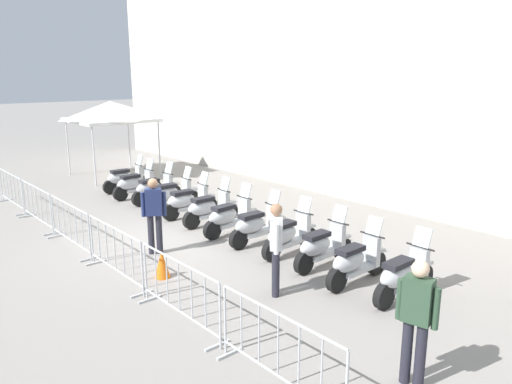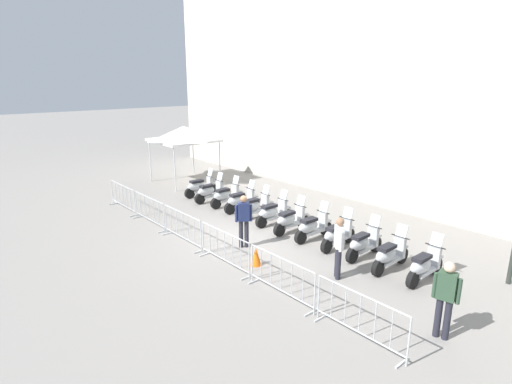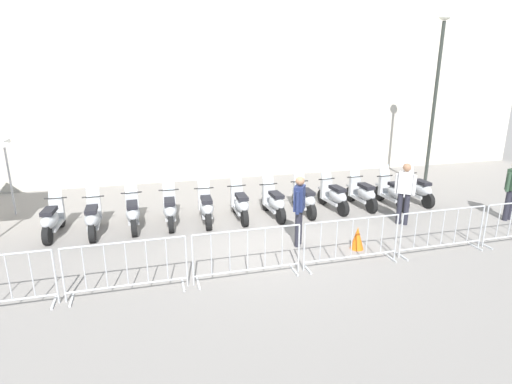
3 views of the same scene
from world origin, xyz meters
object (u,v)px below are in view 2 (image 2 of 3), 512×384
object	(u,v)px
motorcycle_7	(312,227)
barrier_segment_3	(225,249)
barrier_segment_2	(182,228)
barrier_segment_5	(360,317)
motorcycle_5	(273,213)
barrier_segment_0	(123,198)
traffic_cone	(256,256)
barrier_segment_4	(281,278)
motorcycle_6	(290,220)
motorcycle_11	(424,266)
officer_near_row_end	(339,244)
officer_mid_plaza	(244,218)
officer_by_barriers	(446,296)
motorcycle_10	(389,255)
motorcycle_8	(337,235)
motorcycle_3	(241,201)
motorcycle_4	(255,207)
motorcycle_2	(226,196)
barrier_segment_1	(149,211)
motorcycle_1	(210,192)
motorcycle_9	(363,244)
canopy_tent	(184,134)
motorcycle_0	(200,187)

from	to	relation	value
motorcycle_7	barrier_segment_3	distance (m)	3.43
barrier_segment_2	barrier_segment_5	xyz separation A→B (m)	(6.96, 0.14, 0.00)
motorcycle_5	barrier_segment_0	distance (m)	6.32
barrier_segment_2	traffic_cone	distance (m)	2.97
barrier_segment_3	barrier_segment_4	distance (m)	2.32
motorcycle_6	motorcycle_11	bearing A→B (deg)	2.13
officer_near_row_end	officer_mid_plaza	world-z (taller)	same
barrier_segment_4	officer_by_barriers	xyz separation A→B (m)	(3.38, 1.45, 0.45)
motorcycle_10	barrier_segment_4	size ratio (longest dim) A/B	0.77
motorcycle_8	barrier_segment_2	world-z (taller)	motorcycle_8
motorcycle_8	barrier_segment_0	size ratio (longest dim) A/B	0.77
motorcycle_3	motorcycle_6	size ratio (longest dim) A/B	1.00
motorcycle_4	barrier_segment_2	xyz separation A→B (m)	(0.39, -3.42, 0.07)
barrier_segment_0	traffic_cone	world-z (taller)	barrier_segment_0
motorcycle_2	motorcycle_6	xyz separation A→B (m)	(3.93, -0.05, 0.00)
barrier_segment_2	motorcycle_11	bearing A→B (deg)	28.84
motorcycle_4	officer_by_barriers	world-z (taller)	officer_by_barriers
barrier_segment_2	traffic_cone	world-z (taller)	barrier_segment_2
barrier_segment_1	officer_by_barriers	world-z (taller)	officer_by_barriers
motorcycle_1	motorcycle_3	xyz separation A→B (m)	(1.96, 0.19, 0.00)
barrier_segment_0	officer_by_barriers	xyz separation A→B (m)	(12.66, 1.64, 0.45)
motorcycle_7	officer_by_barriers	distance (m)	5.81
motorcycle_2	traffic_cone	bearing A→B (deg)	-27.19
barrier_segment_2	motorcycle_9	bearing A→B (deg)	38.41
motorcycle_2	motorcycle_9	xyz separation A→B (m)	(6.88, 0.15, 0.00)
motorcycle_3	motorcycle_9	world-z (taller)	same
motorcycle_2	motorcycle_4	xyz separation A→B (m)	(1.96, -0.03, 0.00)
motorcycle_5	motorcycle_6	size ratio (longest dim) A/B	1.00
barrier_segment_4	traffic_cone	world-z (taller)	barrier_segment_4
motorcycle_3	officer_mid_plaza	xyz separation A→B (m)	(2.95, -2.15, 0.53)
motorcycle_2	motorcycle_11	bearing A→B (deg)	0.85
officer_by_barriers	canopy_tent	bearing A→B (deg)	169.73
motorcycle_4	canopy_tent	world-z (taller)	canopy_tent
traffic_cone	barrier_segment_2	bearing A→B (deg)	-164.93
motorcycle_6	officer_mid_plaza	bearing A→B (deg)	-90.28
motorcycle_0	motorcycle_9	xyz separation A→B (m)	(8.85, 0.18, 0.00)
motorcycle_9	motorcycle_8	bearing A→B (deg)	-178.15
canopy_tent	motorcycle_3	bearing A→B (deg)	-7.99
barrier_segment_1	barrier_segment_2	distance (m)	2.32
motorcycle_8	barrier_segment_5	bearing A→B (deg)	-45.07
motorcycle_5	officer_by_barriers	bearing A→B (deg)	-14.38
barrier_segment_2	barrier_segment_3	xyz separation A→B (m)	(2.32, 0.05, 0.00)
motorcycle_1	canopy_tent	distance (m)	4.44
motorcycle_7	motorcycle_11	xyz separation A→B (m)	(3.93, 0.11, 0.00)
barrier_segment_2	barrier_segment_4	xyz separation A→B (m)	(4.64, 0.09, 0.00)
motorcycle_9	barrier_segment_1	size ratio (longest dim) A/B	0.77
motorcycle_1	motorcycle_8	world-z (taller)	same
motorcycle_1	motorcycle_7	xyz separation A→B (m)	(5.89, 0.18, 0.00)
barrier_segment_1	motorcycle_1	bearing A→B (deg)	106.80
motorcycle_0	motorcycle_10	size ratio (longest dim) A/B	1.00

